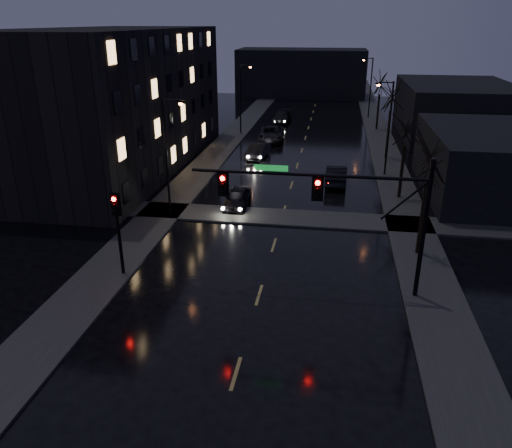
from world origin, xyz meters
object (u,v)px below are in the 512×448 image
at_px(oncoming_car_b, 258,151).
at_px(lead_car, 337,175).
at_px(oncoming_car_a, 237,198).
at_px(oncoming_car_d, 282,117).
at_px(oncoming_car_c, 272,134).

height_order(oncoming_car_b, lead_car, lead_car).
bearing_deg(lead_car, oncoming_car_a, 45.03).
height_order(oncoming_car_b, oncoming_car_d, oncoming_car_d).
bearing_deg(oncoming_car_a, lead_car, 43.54).
xyz_separation_m(oncoming_car_b, oncoming_car_d, (0.40, 18.21, 0.04)).
relative_size(oncoming_car_a, oncoming_car_c, 0.70).
relative_size(oncoming_car_a, lead_car, 0.86).
bearing_deg(oncoming_car_c, oncoming_car_a, -93.05).
xyz_separation_m(oncoming_car_b, lead_car, (7.72, -7.41, 0.07)).
distance_m(oncoming_car_c, lead_car, 16.68).
distance_m(oncoming_car_b, oncoming_car_c, 7.60).
relative_size(oncoming_car_c, oncoming_car_d, 1.13).
xyz_separation_m(oncoming_car_c, oncoming_car_d, (-0.01, 10.62, -0.06)).
bearing_deg(oncoming_car_a, oncoming_car_d, 90.77).
height_order(oncoming_car_a, oncoming_car_b, oncoming_car_b).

